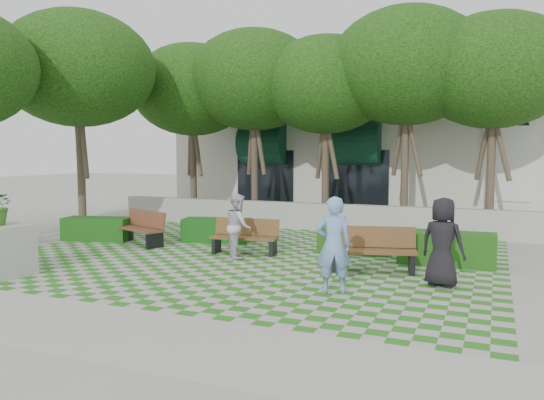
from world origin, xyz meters
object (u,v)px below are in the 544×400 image
at_px(hedge_midleft, 217,230).
at_px(bench_east, 373,250).
at_px(person_blue, 333,245).
at_px(person_white, 238,226).
at_px(bench_west, 141,228).
at_px(person_dark, 443,242).
at_px(hedge_east, 446,248).
at_px(hedge_midright, 355,241).
at_px(hedge_west, 97,229).
at_px(bench_mid, 245,237).

bearing_deg(hedge_midleft, bench_east, -22.88).
height_order(person_blue, person_white, person_blue).
bearing_deg(person_blue, bench_west, -45.46).
height_order(bench_east, person_dark, person_dark).
height_order(bench_east, hedge_east, bench_east).
bearing_deg(hedge_east, bench_west, -176.36).
height_order(person_dark, person_white, person_dark).
height_order(hedge_midright, hedge_west, hedge_west).
xyz_separation_m(bench_mid, hedge_west, (-4.95, 0.20, -0.09)).
height_order(hedge_east, hedge_west, hedge_east).
relative_size(bench_west, person_white, 1.21).
bearing_deg(hedge_midleft, bench_mid, -40.69).
bearing_deg(person_white, bench_mid, -27.52).
bearing_deg(bench_east, person_blue, -111.51).
height_order(bench_east, hedge_midleft, bench_east).
distance_m(bench_west, hedge_west, 1.65).
relative_size(bench_west, person_dark, 1.11).
xyz_separation_m(hedge_midright, hedge_west, (-7.52, -0.97, 0.02)).
xyz_separation_m(hedge_west, person_white, (5.02, -0.72, 0.45)).
xyz_separation_m(hedge_east, person_white, (-4.80, -1.14, 0.41)).
bearing_deg(person_white, hedge_midright, -90.88).
xyz_separation_m(bench_east, person_white, (-3.38, 0.24, 0.32)).
bearing_deg(hedge_midright, hedge_west, -172.62).
relative_size(bench_mid, hedge_midleft, 0.91).
relative_size(hedge_east, hedge_west, 1.10).
bearing_deg(person_white, bench_west, 44.52).
bearing_deg(hedge_west, person_blue, -20.46).
relative_size(bench_east, hedge_east, 0.90).
bearing_deg(person_blue, hedge_midleft, -62.55).
bearing_deg(hedge_midleft, hedge_midright, -2.66).
relative_size(hedge_west, person_blue, 1.09).
relative_size(person_dark, person_white, 1.09).
relative_size(hedge_midright, person_blue, 1.02).
xyz_separation_m(hedge_east, hedge_midleft, (-6.45, 0.74, -0.04)).
height_order(bench_mid, hedge_east, bench_mid).
xyz_separation_m(hedge_east, person_dark, (0.09, -2.16, 0.49)).
relative_size(hedge_east, person_dark, 1.24).
bearing_deg(hedge_west, bench_west, -3.44).
bearing_deg(hedge_west, person_white, -8.17).
bearing_deg(hedge_west, person_dark, -9.93).
height_order(hedge_east, hedge_midright, hedge_east).
relative_size(bench_mid, hedge_east, 0.82).
height_order(bench_east, bench_mid, bench_east).
bearing_deg(hedge_east, bench_mid, -172.73).
xyz_separation_m(hedge_west, person_blue, (8.12, -3.03, 0.55)).
height_order(hedge_west, person_blue, person_blue).
relative_size(hedge_west, person_white, 1.23).
xyz_separation_m(hedge_midright, person_blue, (0.60, -4.00, 0.57)).
distance_m(bench_east, person_dark, 1.74).
height_order(bench_east, person_white, person_white).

